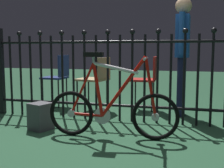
# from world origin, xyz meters

# --- Properties ---
(ground_plane) EXTENTS (20.00, 20.00, 0.00)m
(ground_plane) POSITION_xyz_m (0.00, 0.00, 0.00)
(ground_plane) COLOR #254E34
(iron_fence) EXTENTS (3.58, 0.07, 1.24)m
(iron_fence) POSITION_xyz_m (-0.07, 0.72, 0.63)
(iron_fence) COLOR black
(iron_fence) RESTS_ON ground
(bicycle) EXTENTS (1.40, 0.40, 0.91)m
(bicycle) POSITION_xyz_m (0.12, -0.01, 0.32)
(bicycle) COLOR black
(bicycle) RESTS_ON ground
(chair_red) EXTENTS (0.38, 0.38, 0.83)m
(chair_red) POSITION_xyz_m (0.30, 1.51, 0.52)
(chair_red) COLOR black
(chair_red) RESTS_ON ground
(chair_navy) EXTENTS (0.38, 0.38, 0.85)m
(chair_navy) POSITION_xyz_m (-1.18, 1.43, 0.53)
(chair_navy) COLOR black
(chair_navy) RESTS_ON ground
(chair_tan) EXTENTS (0.50, 0.50, 0.82)m
(chair_tan) POSITION_xyz_m (-0.46, 1.27, 0.52)
(chair_tan) COLOR black
(chair_tan) RESTS_ON ground
(person_visitor) EXTENTS (0.22, 0.48, 1.65)m
(person_visitor) POSITION_xyz_m (0.81, 1.27, 0.99)
(person_visitor) COLOR #191E3F
(person_visitor) RESTS_ON ground
(display_crate) EXTENTS (0.28, 0.28, 0.32)m
(display_crate) POSITION_xyz_m (-0.77, 0.07, 0.16)
(display_crate) COLOR #4C4C51
(display_crate) RESTS_ON ground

